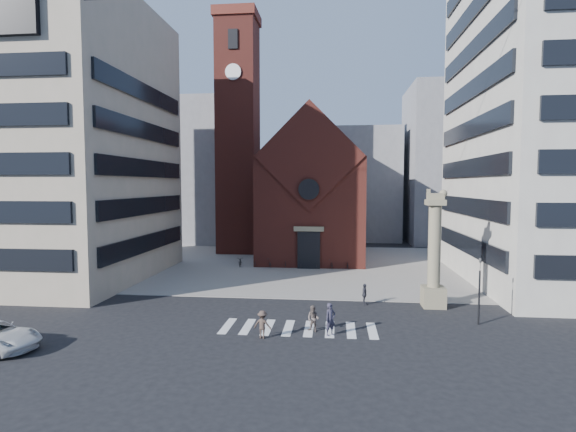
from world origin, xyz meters
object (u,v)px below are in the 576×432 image
at_px(traffic_light, 479,289).
at_px(pedestrian_1, 313,319).
at_px(pedestrian_0, 330,319).
at_px(scooter_0, 240,262).
at_px(lion_column, 434,260).
at_px(pedestrian_2, 364,294).

bearing_deg(traffic_light, pedestrian_1, -166.61).
relative_size(pedestrian_0, scooter_0, 1.04).
bearing_deg(pedestrian_1, pedestrian_0, -2.82).
xyz_separation_m(lion_column, scooter_0, (-17.58, 14.52, -2.92)).
xyz_separation_m(lion_column, pedestrian_2, (-5.01, 0.00, -2.66)).
relative_size(traffic_light, pedestrian_0, 2.21).
xyz_separation_m(traffic_light, pedestrian_1, (-10.52, -2.50, -1.49)).
bearing_deg(scooter_0, pedestrian_2, -58.42).
bearing_deg(pedestrian_1, pedestrian_2, 88.48).
relative_size(lion_column, pedestrian_2, 5.42).
bearing_deg(pedestrian_0, lion_column, 3.03).
relative_size(traffic_light, pedestrian_1, 2.69).
bearing_deg(scooter_0, traffic_light, -52.72).
distance_m(pedestrian_2, scooter_0, 19.21).
bearing_deg(pedestrian_1, traffic_light, 40.27).
bearing_deg(traffic_light, pedestrian_0, -161.84).
relative_size(pedestrian_1, scooter_0, 0.85).
bearing_deg(pedestrian_2, scooter_0, 41.04).
bearing_deg(pedestrian_1, scooter_0, 140.19).
bearing_deg(lion_column, traffic_light, -63.54).
xyz_separation_m(traffic_light, pedestrian_2, (-7.00, 4.00, -1.49)).
bearing_deg(scooter_0, lion_column, -48.86).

